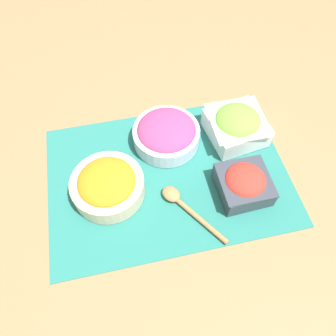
{
  "coord_description": "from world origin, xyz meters",
  "views": [
    {
      "loc": [
        0.09,
        0.42,
        0.71
      ],
      "look_at": [
        0.0,
        0.0,
        0.03
      ],
      "focal_mm": 35.0,
      "sensor_mm": 36.0,
      "label": 1
    }
  ],
  "objects": [
    {
      "name": "ground_plane",
      "position": [
        0.0,
        0.0,
        0.0
      ],
      "size": [
        3.0,
        3.0,
        0.0
      ],
      "primitive_type": "plane",
      "color": "olive"
    },
    {
      "name": "placemat",
      "position": [
        0.0,
        0.0,
        0.0
      ],
      "size": [
        0.6,
        0.42,
        0.0
      ],
      "color": "#236B60",
      "rests_on": "ground_plane"
    },
    {
      "name": "tomato_bowl",
      "position": [
        -0.17,
        0.08,
        0.04
      ],
      "size": [
        0.12,
        0.12,
        0.07
      ],
      "color": "#333842",
      "rests_on": "placemat"
    },
    {
      "name": "onion_bowl",
      "position": [
        -0.02,
        -0.1,
        0.04
      ],
      "size": [
        0.18,
        0.18,
        0.07
      ],
      "color": "silver",
      "rests_on": "placemat"
    },
    {
      "name": "carrot_bowl",
      "position": [
        0.15,
        0.02,
        0.04
      ],
      "size": [
        0.17,
        0.17,
        0.07
      ],
      "color": "beige",
      "rests_on": "placemat"
    },
    {
      "name": "lettuce_bowl",
      "position": [
        -0.2,
        -0.09,
        0.05
      ],
      "size": [
        0.16,
        0.16,
        0.08
      ],
      "color": "white",
      "rests_on": "placemat"
    },
    {
      "name": "wooden_spoon",
      "position": [
        -0.01,
        0.09,
        0.01
      ],
      "size": [
        0.13,
        0.18,
        0.02
      ],
      "color": "#9E7042",
      "rests_on": "placemat"
    }
  ]
}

